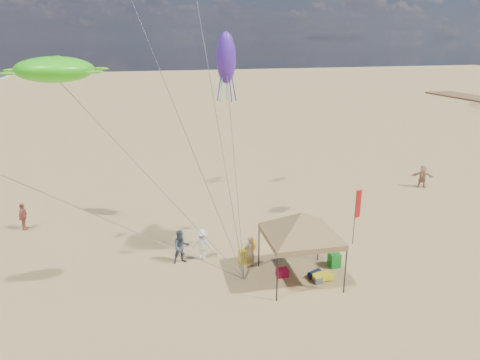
{
  "coord_description": "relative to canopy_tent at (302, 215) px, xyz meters",
  "views": [
    {
      "loc": [
        -5.58,
        -16.7,
        10.57
      ],
      "look_at": [
        0.0,
        3.0,
        4.0
      ],
      "focal_mm": 33.11,
      "sensor_mm": 36.0,
      "label": 1
    }
  ],
  "objects": [
    {
      "name": "squid_kite",
      "position": [
        -1.78,
        6.3,
        6.46
      ],
      "size": [
        1.14,
        1.14,
        2.63
      ],
      "primitive_type": "ellipsoid",
      "rotation": [
        0.0,
        0.0,
        -0.13
      ],
      "color": "#4D23AB",
      "rests_on": "ground"
    },
    {
      "name": "bag_orange",
      "position": [
        -1.11,
        3.62,
        -2.98
      ],
      "size": [
        0.54,
        0.69,
        0.36
      ],
      "primitive_type": "cylinder",
      "rotation": [
        0.0,
        1.57,
        1.22
      ],
      "color": "orange",
      "rests_on": "ground"
    },
    {
      "name": "person_near_a",
      "position": [
        -1.86,
        1.69,
        -2.35
      ],
      "size": [
        0.67,
        0.53,
        1.61
      ],
      "primitive_type": "imported",
      "rotation": [
        0.0,
        0.0,
        3.42
      ],
      "color": "tan",
      "rests_on": "ground"
    },
    {
      "name": "canopy_tent",
      "position": [
        0.0,
        0.0,
        0.0
      ],
      "size": [
        6.14,
        6.14,
        3.79
      ],
      "color": "black",
      "rests_on": "ground"
    },
    {
      "name": "bag_navy",
      "position": [
        0.75,
        -0.09,
        -2.98
      ],
      "size": [
        0.69,
        0.54,
        0.36
      ],
      "primitive_type": "cylinder",
      "rotation": [
        0.0,
        1.57,
        0.35
      ],
      "color": "#0D1639",
      "rests_on": "ground"
    },
    {
      "name": "person_far_a",
      "position": [
        -13.11,
        9.45,
        -2.35
      ],
      "size": [
        0.59,
        1.01,
        1.62
      ],
      "primitive_type": "imported",
      "rotation": [
        0.0,
        0.0,
        1.35
      ],
      "color": "#A85240",
      "rests_on": "ground"
    },
    {
      "name": "chair_yellow",
      "position": [
        -2.0,
        2.18,
        -2.81
      ],
      "size": [
        0.5,
        0.5,
        0.7
      ],
      "primitive_type": "cube",
      "color": "yellow",
      "rests_on": "ground"
    },
    {
      "name": "crate_grey",
      "position": [
        0.69,
        -0.58,
        -3.02
      ],
      "size": [
        0.34,
        0.3,
        0.28
      ],
      "primitive_type": "cube",
      "color": "slate",
      "rests_on": "ground"
    },
    {
      "name": "person_far_c",
      "position": [
        13.99,
        9.74,
        -2.31
      ],
      "size": [
        1.57,
        1.3,
        1.69
      ],
      "primitive_type": "imported",
      "rotation": [
        0.0,
        0.0,
        5.68
      ],
      "color": "tan",
      "rests_on": "ground"
    },
    {
      "name": "cooler_blue",
      "position": [
        2.83,
        2.79,
        -2.97
      ],
      "size": [
        0.54,
        0.38,
        0.38
      ],
      "primitive_type": "cube",
      "color": "#1425A8",
      "rests_on": "ground"
    },
    {
      "name": "beach_cart",
      "position": [
        0.97,
        -0.42,
        -2.96
      ],
      "size": [
        0.9,
        0.5,
        0.24
      ],
      "primitive_type": "cube",
      "color": "yellow",
      "rests_on": "ground"
    },
    {
      "name": "person_near_b",
      "position": [
        -4.96,
        3.01,
        -2.31
      ],
      "size": [
        0.89,
        0.73,
        1.7
      ],
      "primitive_type": "imported",
      "rotation": [
        0.0,
        0.0,
        0.11
      ],
      "color": "#38424D",
      "rests_on": "ground"
    },
    {
      "name": "chair_green",
      "position": [
        2.1,
        0.6,
        -2.81
      ],
      "size": [
        0.5,
        0.5,
        0.7
      ],
      "primitive_type": "cube",
      "color": "#198D26",
      "rests_on": "ground"
    },
    {
      "name": "turtle_kite",
      "position": [
        -9.84,
        4.06,
        6.15
      ],
      "size": [
        3.52,
        2.94,
        1.09
      ],
      "primitive_type": "ellipsoid",
      "rotation": [
        0.0,
        0.0,
        0.1
      ],
      "color": "#38E717",
      "rests_on": "ground"
    },
    {
      "name": "cooler_red",
      "position": [
        -0.66,
        0.42,
        -2.97
      ],
      "size": [
        0.54,
        0.38,
        0.38
      ],
      "primitive_type": "cube",
      "color": "#AB0D34",
      "rests_on": "ground"
    },
    {
      "name": "ground",
      "position": [
        -1.94,
        0.09,
        -3.16
      ],
      "size": [
        280.0,
        280.0,
        0.0
      ],
      "primitive_type": "plane",
      "color": "tan",
      "rests_on": "ground"
    },
    {
      "name": "person_near_c",
      "position": [
        -3.89,
        3.1,
        -2.36
      ],
      "size": [
        1.18,
        0.94,
        1.59
      ],
      "primitive_type": "imported",
      "rotation": [
        0.0,
        0.0,
        2.75
      ],
      "color": "white",
      "rests_on": "ground"
    },
    {
      "name": "feather_flag",
      "position": [
        4.37,
        2.64,
        -1.11
      ],
      "size": [
        0.43,
        0.22,
        3.07
      ],
      "color": "black",
      "rests_on": "ground"
    }
  ]
}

